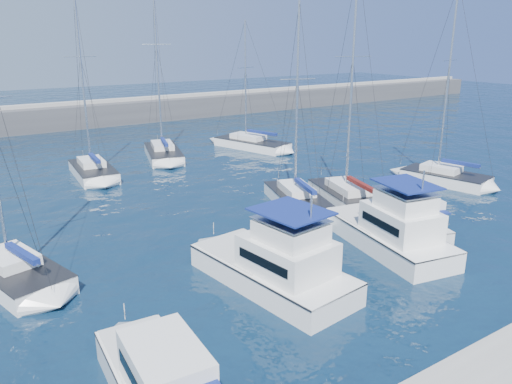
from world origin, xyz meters
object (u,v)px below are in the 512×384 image
motor_yacht_stbd_inner (392,231)px  sailboat_mid_e (445,177)px  motor_yacht_port_inner (277,266)px  sailboat_mid_a (16,272)px  sailboat_back_b (163,153)px  sailboat_back_a (93,170)px  sailboat_back_c (252,144)px  sailboat_mid_d (351,198)px  sailboat_mid_c (298,200)px  motor_yacht_stbd_outer (410,224)px

motor_yacht_stbd_inner → sailboat_mid_e: (14.40, 7.09, -0.57)m
motor_yacht_port_inner → sailboat_mid_a: 13.23m
motor_yacht_port_inner → sailboat_back_b: bearing=70.3°
sailboat_back_a → sailboat_back_b: bearing=26.0°
sailboat_mid_a → sailboat_back_c: sailboat_mid_a is taller
sailboat_mid_e → sailboat_back_c: bearing=92.8°
motor_yacht_port_inner → sailboat_mid_a: sailboat_mid_a is taller
sailboat_mid_d → sailboat_mid_e: bearing=14.3°
sailboat_back_b → sailboat_back_c: size_ratio=1.29×
sailboat_mid_c → sailboat_mid_e: (14.18, -2.01, 0.03)m
motor_yacht_stbd_inner → sailboat_back_c: 28.99m
motor_yacht_stbd_outer → sailboat_back_c: bearing=93.1°
motor_yacht_port_inner → motor_yacht_stbd_inner: 8.24m
sailboat_back_a → sailboat_back_c: sailboat_back_a is taller
sailboat_back_c → sailboat_mid_a: bearing=-160.9°
sailboat_mid_a → sailboat_back_a: sailboat_back_a is taller
motor_yacht_stbd_outer → sailboat_back_b: (-4.08, 28.22, -0.38)m
sailboat_mid_a → sailboat_mid_d: sailboat_mid_d is taller
sailboat_mid_a → sailboat_mid_c: 19.27m
sailboat_mid_a → sailboat_back_b: bearing=36.0°
motor_yacht_stbd_inner → sailboat_mid_a: (-18.99, 7.63, -0.60)m
sailboat_back_c → sailboat_mid_d: bearing=-119.8°
sailboat_mid_e → sailboat_back_a: sailboat_back_a is taller
sailboat_mid_e → motor_yacht_stbd_outer: bearing=-165.7°
sailboat_mid_e → sailboat_back_b: 27.13m
sailboat_mid_a → sailboat_mid_d: bearing=-15.8°
sailboat_mid_c → motor_yacht_port_inner: bearing=-114.9°
sailboat_mid_a → sailboat_mid_c: sailboat_mid_a is taller
sailboat_mid_d → sailboat_mid_e: (10.65, -0.23, 0.02)m
sailboat_mid_c → sailboat_back_c: bearing=84.5°
motor_yacht_port_inner → sailboat_mid_a: bearing=137.1°
sailboat_mid_a → motor_yacht_port_inner: bearing=-50.7°
sailboat_mid_e → sailboat_back_b: bearing=113.0°
sailboat_back_c → motor_yacht_stbd_inner: bearing=-123.9°
sailboat_back_b → sailboat_back_a: bearing=-142.5°
sailboat_mid_d → sailboat_back_c: sailboat_mid_d is taller
sailboat_mid_d → motor_yacht_port_inner: bearing=-132.8°
sailboat_mid_d → motor_yacht_stbd_inner: bearing=-101.6°
motor_yacht_stbd_inner → sailboat_back_a: (-9.94, 25.64, -0.58)m
sailboat_mid_d → sailboat_mid_c: bearing=168.7°
motor_yacht_stbd_inner → sailboat_mid_c: 9.13m
motor_yacht_port_inner → sailboat_mid_e: size_ratio=0.57×
sailboat_back_c → sailboat_mid_e: bearing=-90.8°
motor_yacht_port_inner → sailboat_back_b: (6.36, 28.87, -0.57)m
sailboat_back_a → sailboat_mid_c: bearing=-53.9°
sailboat_mid_e → sailboat_mid_a: bearing=165.2°
motor_yacht_port_inner → sailboat_mid_d: size_ratio=0.55×
sailboat_back_a → sailboat_back_b: 8.65m
sailboat_mid_d → sailboat_back_b: bearing=120.2°
sailboat_mid_c → motor_yacht_stbd_outer: bearing=-59.2°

